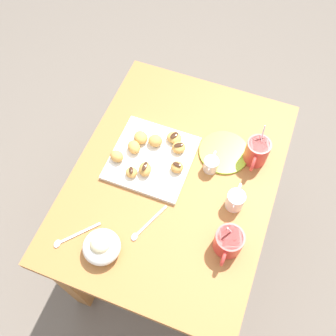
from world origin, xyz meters
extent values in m
plane|color=#665B51|center=(0.00, 0.00, 0.00)|extent=(8.00, 8.00, 0.00)
cube|color=#A36633|center=(0.00, 0.00, 0.72)|extent=(0.93, 0.70, 0.04)
cube|color=#A36633|center=(-0.40, -0.29, 0.35)|extent=(0.07, 0.07, 0.70)
cube|color=#A36633|center=(0.40, -0.29, 0.35)|extent=(0.07, 0.07, 0.70)
cube|color=#A36633|center=(-0.40, 0.29, 0.35)|extent=(0.07, 0.07, 0.70)
cube|color=#A36633|center=(0.40, 0.29, 0.35)|extent=(0.07, 0.07, 0.70)
cube|color=silver|center=(-0.04, -0.10, 0.74)|extent=(0.28, 0.28, 0.02)
cylinder|color=red|center=(-0.17, 0.24, 0.78)|extent=(0.08, 0.08, 0.10)
torus|color=red|center=(-0.12, 0.24, 0.79)|extent=(0.06, 0.01, 0.06)
cylinder|color=#331E11|center=(-0.17, 0.24, 0.83)|extent=(0.07, 0.07, 0.01)
cylinder|color=silver|center=(-0.19, 0.24, 0.82)|extent=(0.05, 0.01, 0.13)
cylinder|color=red|center=(0.17, 0.24, 0.78)|extent=(0.09, 0.09, 0.09)
torus|color=red|center=(0.23, 0.24, 0.78)|extent=(0.06, 0.01, 0.06)
cylinder|color=#331E11|center=(0.17, 0.24, 0.81)|extent=(0.08, 0.08, 0.01)
cylinder|color=silver|center=(0.16, 0.24, 0.81)|extent=(0.03, 0.04, 0.11)
cylinder|color=silver|center=(0.03, 0.22, 0.77)|extent=(0.06, 0.06, 0.07)
cone|color=silver|center=(0.06, 0.22, 0.80)|extent=(0.02, 0.02, 0.02)
torus|color=silver|center=(-0.01, 0.22, 0.77)|extent=(0.05, 0.01, 0.05)
cylinder|color=white|center=(0.03, 0.22, 0.80)|extent=(0.05, 0.05, 0.01)
ellipsoid|color=silver|center=(0.33, -0.12, 0.77)|extent=(0.12, 0.12, 0.07)
sphere|color=#F4E5B2|center=(0.33, -0.12, 0.79)|extent=(0.07, 0.07, 0.07)
ellipsoid|color=green|center=(0.34, -0.12, 0.81)|extent=(0.03, 0.03, 0.01)
cylinder|color=silver|center=(-0.08, 0.11, 0.76)|extent=(0.05, 0.05, 0.05)
cone|color=silver|center=(-0.05, 0.11, 0.78)|extent=(0.02, 0.02, 0.02)
torus|color=silver|center=(-0.11, 0.11, 0.76)|extent=(0.04, 0.01, 0.04)
cylinder|color=#381E11|center=(-0.08, 0.11, 0.78)|extent=(0.04, 0.04, 0.01)
cylinder|color=#9EC633|center=(-0.16, 0.13, 0.74)|extent=(0.18, 0.18, 0.01)
cube|color=silver|center=(0.18, -0.02, 0.74)|extent=(0.14, 0.07, 0.00)
ellipsoid|color=silver|center=(0.25, -0.05, 0.74)|extent=(0.03, 0.02, 0.01)
cube|color=silver|center=(0.31, -0.22, 0.74)|extent=(0.12, 0.11, 0.00)
ellipsoid|color=silver|center=(0.36, -0.27, 0.74)|extent=(0.03, 0.02, 0.01)
ellipsoid|color=#D19347|center=(0.01, -0.21, 0.77)|extent=(0.06, 0.06, 0.04)
ellipsoid|color=#D19347|center=(-0.10, -0.02, 0.77)|extent=(0.06, 0.06, 0.03)
ellipsoid|color=#381E11|center=(-0.10, -0.02, 0.78)|extent=(0.03, 0.04, 0.00)
ellipsoid|color=#D19347|center=(-0.10, -0.11, 0.77)|extent=(0.05, 0.06, 0.04)
ellipsoid|color=#D19347|center=(-0.14, -0.05, 0.76)|extent=(0.06, 0.07, 0.03)
ellipsoid|color=#381E11|center=(-0.14, -0.05, 0.78)|extent=(0.04, 0.03, 0.00)
ellipsoid|color=#D19347|center=(0.05, -0.14, 0.76)|extent=(0.05, 0.05, 0.03)
ellipsoid|color=#381E11|center=(0.05, -0.14, 0.78)|extent=(0.03, 0.03, 0.00)
ellipsoid|color=#D19347|center=(-0.02, 0.00, 0.77)|extent=(0.05, 0.05, 0.03)
ellipsoid|color=#381E11|center=(-0.02, 0.00, 0.79)|extent=(0.02, 0.03, 0.00)
ellipsoid|color=#D19347|center=(0.02, -0.10, 0.77)|extent=(0.07, 0.06, 0.04)
ellipsoid|color=#381E11|center=(0.02, -0.10, 0.79)|extent=(0.04, 0.02, 0.00)
ellipsoid|color=#D19347|center=(-0.09, -0.17, 0.77)|extent=(0.07, 0.07, 0.04)
ellipsoid|color=#D19347|center=(-0.05, -0.17, 0.77)|extent=(0.07, 0.07, 0.04)
camera|label=1|loc=(0.59, 0.20, 1.93)|focal=40.83mm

